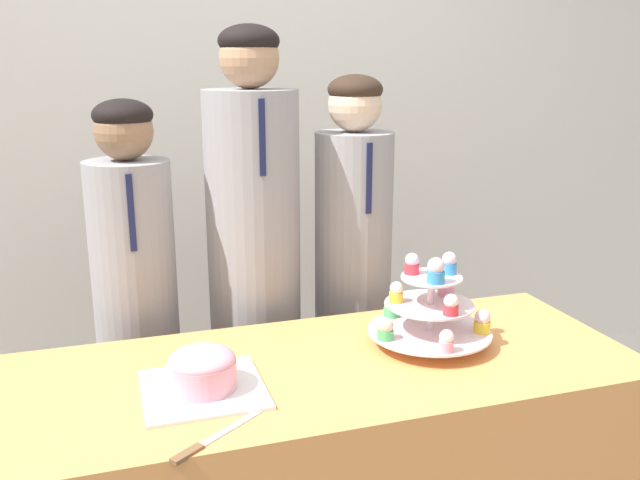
% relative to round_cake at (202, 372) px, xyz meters
% --- Properties ---
extents(wall_back, '(9.00, 0.06, 2.70)m').
position_rel_round_cake_xyz_m(wall_back, '(0.24, 1.45, 0.55)').
color(wall_back, silver).
rests_on(wall_back, ground_plane).
extents(round_cake, '(0.28, 0.28, 0.11)m').
position_rel_round_cake_xyz_m(round_cake, '(0.00, 0.00, 0.00)').
color(round_cake, white).
rests_on(round_cake, table).
extents(cake_knife, '(0.21, 0.16, 0.01)m').
position_rel_round_cake_xyz_m(cake_knife, '(-0.03, -0.23, -0.05)').
color(cake_knife, silver).
rests_on(cake_knife, table).
extents(cupcake_stand, '(0.34, 0.34, 0.26)m').
position_rel_round_cake_xyz_m(cupcake_stand, '(0.63, 0.09, 0.06)').
color(cupcake_stand, silver).
rests_on(cupcake_stand, table).
extents(student_0, '(0.25, 0.26, 1.39)m').
position_rel_round_cake_xyz_m(student_0, '(-0.12, 0.59, -0.13)').
color(student_0, '#939399').
rests_on(student_0, ground_plane).
extents(student_1, '(0.30, 0.30, 1.60)m').
position_rel_round_cake_xyz_m(student_1, '(0.26, 0.59, -0.03)').
color(student_1, '#939399').
rests_on(student_1, ground_plane).
extents(student_2, '(0.26, 0.26, 1.45)m').
position_rel_round_cake_xyz_m(student_2, '(0.60, 0.59, -0.09)').
color(student_2, '#939399').
rests_on(student_2, ground_plane).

